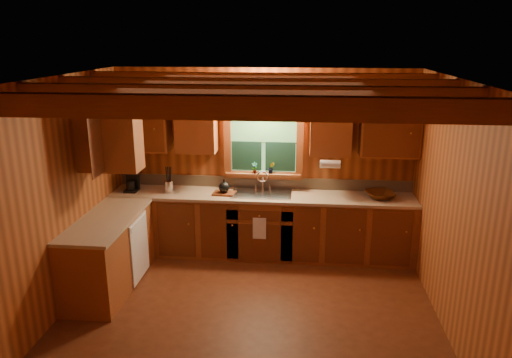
{
  "coord_description": "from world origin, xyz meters",
  "views": [
    {
      "loc": [
        0.55,
        -4.77,
        2.99
      ],
      "look_at": [
        0.0,
        0.8,
        1.35
      ],
      "focal_mm": 33.96,
      "sensor_mm": 36.0,
      "label": 1
    }
  ],
  "objects": [
    {
      "name": "potted_plant_right",
      "position": [
        0.12,
        1.82,
        1.22
      ],
      "size": [
        0.1,
        0.09,
        0.17
      ],
      "primitive_type": "imported",
      "rotation": [
        0.0,
        0.0,
        0.13
      ],
      "color": "#622C15",
      "rests_on": "window_sill"
    },
    {
      "name": "ceiling_beams",
      "position": [
        0.0,
        0.0,
        2.49
      ],
      "size": [
        4.2,
        2.54,
        0.18
      ],
      "color": "brown",
      "rests_on": "room"
    },
    {
      "name": "wall_sconce",
      "position": [
        0.0,
        1.75,
        2.16
      ],
      "size": [
        0.45,
        0.21,
        0.17
      ],
      "color": "black",
      "rests_on": "room"
    },
    {
      "name": "coffee_maker",
      "position": [
        -1.84,
        1.57,
        1.05
      ],
      "size": [
        0.17,
        0.22,
        0.31
      ],
      "rotation": [
        0.0,
        0.0,
        -0.02
      ],
      "color": "black",
      "rests_on": "countertop"
    },
    {
      "name": "potted_plant_left",
      "position": [
        -0.12,
        1.79,
        1.22
      ],
      "size": [
        0.1,
        0.08,
        0.16
      ],
      "primitive_type": "imported",
      "rotation": [
        0.0,
        0.0,
        0.32
      ],
      "color": "#622C15",
      "rests_on": "window_sill"
    },
    {
      "name": "paper_towel_roll",
      "position": [
        0.92,
        1.53,
        1.37
      ],
      "size": [
        0.27,
        0.11,
        0.11
      ],
      "primitive_type": "cylinder",
      "rotation": [
        0.0,
        1.57,
        0.0
      ],
      "color": "white",
      "rests_on": "upper_cabinets"
    },
    {
      "name": "base_cabinets",
      "position": [
        -0.49,
        1.28,
        0.43
      ],
      "size": [
        4.2,
        2.22,
        0.86
      ],
      "color": "brown",
      "rests_on": "ground"
    },
    {
      "name": "dishwasher_panel",
      "position": [
        -1.47,
        0.68,
        0.43
      ],
      "size": [
        0.02,
        0.6,
        0.8
      ],
      "primitive_type": "cube",
      "color": "white",
      "rests_on": "base_cabinets"
    },
    {
      "name": "wicker_basket",
      "position": [
        1.61,
        1.57,
        0.95
      ],
      "size": [
        0.46,
        0.46,
        0.09
      ],
      "primitive_type": "imported",
      "rotation": [
        0.0,
        0.0,
        0.24
      ],
      "color": "#48230C",
      "rests_on": "countertop"
    },
    {
      "name": "backsplash",
      "position": [
        0.0,
        1.89,
        0.98
      ],
      "size": [
        4.2,
        0.02,
        0.16
      ],
      "primitive_type": "cube",
      "color": "tan",
      "rests_on": "room"
    },
    {
      "name": "window_sill",
      "position": [
        0.0,
        1.82,
        1.12
      ],
      "size": [
        1.06,
        0.14,
        0.04
      ],
      "primitive_type": "cube",
      "color": "brown",
      "rests_on": "room"
    },
    {
      "name": "upper_cabinets",
      "position": [
        -0.56,
        1.42,
        1.84
      ],
      "size": [
        4.19,
        1.77,
        0.78
      ],
      "color": "brown",
      "rests_on": "room"
    },
    {
      "name": "cutting_board",
      "position": [
        -0.52,
        1.54,
        0.91
      ],
      "size": [
        0.32,
        0.24,
        0.03
      ],
      "primitive_type": "cube",
      "rotation": [
        0.0,
        0.0,
        -0.08
      ],
      "color": "#622C15",
      "rests_on": "countertop"
    },
    {
      "name": "utensil_crock",
      "position": [
        -1.31,
        1.56,
        0.99
      ],
      "size": [
        0.13,
        0.13,
        0.37
      ],
      "rotation": [
        0.0,
        0.0,
        -0.35
      ],
      "color": "silver",
      "rests_on": "countertop"
    },
    {
      "name": "sink",
      "position": [
        0.0,
        1.6,
        0.86
      ],
      "size": [
        0.82,
        0.48,
        0.43
      ],
      "color": "silver",
      "rests_on": "countertop"
    },
    {
      "name": "countertop",
      "position": [
        -0.48,
        1.29,
        0.88
      ],
      "size": [
        4.2,
        2.24,
        0.04
      ],
      "color": "tan",
      "rests_on": "base_cabinets"
    },
    {
      "name": "window",
      "position": [
        0.0,
        1.87,
        1.53
      ],
      "size": [
        1.12,
        0.08,
        1.0
      ],
      "color": "brown",
      "rests_on": "room"
    },
    {
      "name": "room",
      "position": [
        0.0,
        0.0,
        1.3
      ],
      "size": [
        4.2,
        4.2,
        4.2
      ],
      "color": "#5C2C16",
      "rests_on": "ground"
    },
    {
      "name": "teakettle",
      "position": [
        -0.52,
        1.54,
        1.0
      ],
      "size": [
        0.15,
        0.15,
        0.19
      ],
      "rotation": [
        0.0,
        0.0,
        0.01
      ],
      "color": "black",
      "rests_on": "cutting_board"
    },
    {
      "name": "dish_towel",
      "position": [
        0.0,
        1.26,
        0.52
      ],
      "size": [
        0.18,
        0.01,
        0.3
      ],
      "primitive_type": "cube",
      "color": "white",
      "rests_on": "base_cabinets"
    }
  ]
}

